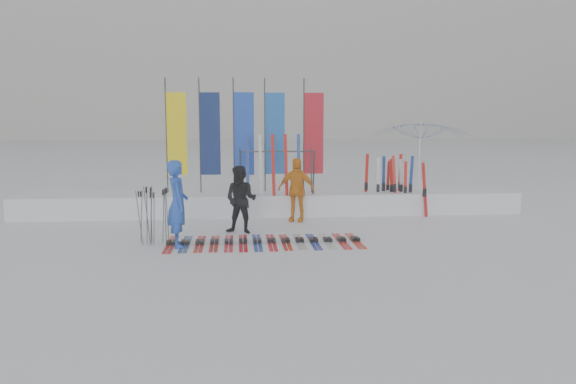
{
  "coord_description": "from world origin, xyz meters",
  "views": [
    {
      "loc": [
        -0.97,
        -11.15,
        2.69
      ],
      "look_at": [
        0.2,
        1.6,
        1.0
      ],
      "focal_mm": 35.0,
      "sensor_mm": 36.0,
      "label": 1
    }
  ],
  "objects": [
    {
      "name": "pole_cluster",
      "position": [
        -2.79,
        0.96,
        0.6
      ],
      "size": [
        0.64,
        0.52,
        1.26
      ],
      "color": "#595B60",
      "rests_on": "ground"
    },
    {
      "name": "feather_flags",
      "position": [
        -0.78,
        4.78,
        2.24
      ],
      "size": [
        4.45,
        0.22,
        3.2
      ],
      "color": "#383A3F",
      "rests_on": "ground"
    },
    {
      "name": "ski_rack",
      "position": [
        0.12,
        4.2,
        1.38
      ],
      "size": [
        2.04,
        0.8,
        1.23
      ],
      "color": "#383A3F",
      "rests_on": "ground"
    },
    {
      "name": "upright_skis",
      "position": [
        3.49,
        4.31,
        0.79
      ],
      "size": [
        1.52,
        1.18,
        1.68
      ],
      "color": "silver",
      "rests_on": "ground"
    },
    {
      "name": "ground",
      "position": [
        0.0,
        0.0,
        0.0
      ],
      "size": [
        120.0,
        120.0,
        0.0
      ],
      "primitive_type": "plane",
      "color": "white",
      "rests_on": "ground"
    },
    {
      "name": "snow_bank",
      "position": [
        0.0,
        4.6,
        0.3
      ],
      "size": [
        14.0,
        1.6,
        0.6
      ],
      "primitive_type": "cube",
      "color": "white",
      "rests_on": "ground"
    },
    {
      "name": "person_black",
      "position": [
        -0.88,
        1.86,
        0.79
      ],
      "size": [
        0.93,
        0.82,
        1.59
      ],
      "primitive_type": "imported",
      "rotation": [
        0.0,
        0.0,
        -0.34
      ],
      "color": "black",
      "rests_on": "ground"
    },
    {
      "name": "person_blue",
      "position": [
        -2.21,
        0.58,
        0.91
      ],
      "size": [
        0.55,
        0.74,
        1.83
      ],
      "primitive_type": "imported",
      "rotation": [
        0.0,
        0.0,
        1.76
      ],
      "color": "blue",
      "rests_on": "ground"
    },
    {
      "name": "ski_row",
      "position": [
        -0.4,
        0.77,
        0.04
      ],
      "size": [
        4.18,
        1.69,
        0.07
      ],
      "color": "red",
      "rests_on": "ground"
    },
    {
      "name": "person_yellow",
      "position": [
        0.57,
        3.28,
        0.83
      ],
      "size": [
        1.06,
        0.71,
        1.67
      ],
      "primitive_type": "imported",
      "rotation": [
        0.0,
        0.0,
        -0.33
      ],
      "color": "orange",
      "rests_on": "ground"
    },
    {
      "name": "tent_canopy",
      "position": [
        4.7,
        5.79,
        1.34
      ],
      "size": [
        2.98,
        3.03,
        2.67
      ],
      "primitive_type": "imported",
      "rotation": [
        0.0,
        0.0,
        -0.02
      ],
      "color": "white",
      "rests_on": "ground"
    }
  ]
}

